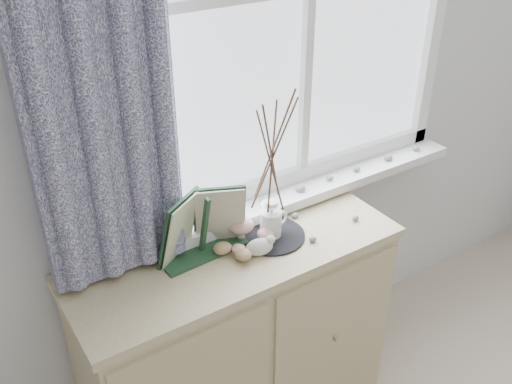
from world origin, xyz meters
TOP-DOWN VIEW (x-y plane):
  - sideboard at (-0.15, 1.75)m, footprint 1.20×0.45m
  - botanical_book at (-0.25, 1.77)m, footprint 0.38×0.15m
  - toadstool_cluster at (-0.09, 1.78)m, footprint 0.18×0.15m
  - wooden_eggs at (-0.18, 1.73)m, footprint 0.10×0.11m
  - songbird_figurine at (-0.09, 1.70)m, footprint 0.14×0.09m
  - crocheted_doily at (0.00, 1.76)m, footprint 0.25×0.25m
  - twig_pitcher at (0.00, 1.76)m, footprint 0.23×0.23m
  - sideboard_pebbles at (0.15, 1.75)m, footprint 0.33×0.23m

SIDE VIEW (x-z plane):
  - sideboard at x=-0.15m, z-range 0.00..0.85m
  - crocheted_doily at x=0.00m, z-range 0.85..0.86m
  - sideboard_pebbles at x=0.15m, z-range 0.85..0.87m
  - wooden_eggs at x=-0.18m, z-range 0.84..0.91m
  - songbird_figurine at x=-0.09m, z-range 0.85..0.92m
  - toadstool_cluster at x=-0.09m, z-range 0.86..0.94m
  - botanical_book at x=-0.25m, z-range 0.85..1.11m
  - twig_pitcher at x=0.00m, z-range 0.90..1.49m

